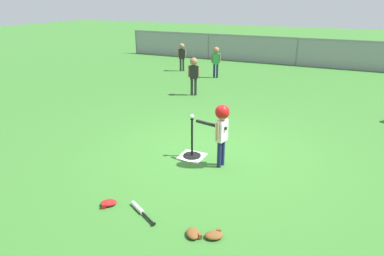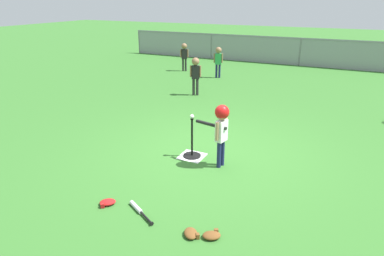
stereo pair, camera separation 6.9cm
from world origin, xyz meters
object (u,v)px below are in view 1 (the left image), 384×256
spare_bat_silver (140,210)px  fielder_near_left (216,58)px  baseball_on_tee (192,116)px  fielder_deep_right (182,53)px  glove_tossed_aside (214,235)px  batter_child (221,123)px  batting_tee (192,150)px  glove_by_plate (108,203)px  glove_near_bats (193,233)px  fielder_deep_left (194,71)px

spare_bat_silver → fielder_near_left: bearing=104.1°
baseball_on_tee → fielder_deep_right: (-3.57, 6.76, -0.08)m
glove_tossed_aside → batter_child: bearing=108.3°
batting_tee → fielder_deep_right: (-3.57, 6.76, 0.57)m
glove_tossed_aside → glove_by_plate: bearing=179.3°
glove_tossed_aside → glove_near_bats: bearing=-162.2°
baseball_on_tee → fielder_near_left: size_ratio=0.07×
glove_near_bats → glove_by_plate: bearing=175.9°
fielder_deep_right → spare_bat_silver: (3.65, -8.60, -0.65)m
glove_near_bats → fielder_deep_right: bearing=117.3°
fielder_near_left → spare_bat_silver: (2.03, -8.05, -0.67)m
batter_child → fielder_near_left: 6.83m
fielder_deep_right → spare_bat_silver: fielder_deep_right is taller
fielder_deep_left → glove_by_plate: (1.29, -5.65, -0.67)m
batter_child → glove_tossed_aside: 2.02m
batter_child → glove_near_bats: size_ratio=4.01×
glove_tossed_aside → batting_tee: bearing=121.7°
fielder_deep_left → spare_bat_silver: (1.77, -5.60, -0.68)m
glove_near_bats → spare_bat_silver: bearing=170.3°
glove_by_plate → glove_tossed_aside: bearing=-0.7°
spare_bat_silver → glove_near_bats: 0.87m
fielder_deep_left → glove_near_bats: (2.63, -5.75, -0.67)m
baseball_on_tee → fielder_deep_left: bearing=114.2°
batting_tee → glove_near_bats: bearing=-64.7°
baseball_on_tee → spare_bat_silver: (0.08, -1.84, -0.73)m
batting_tee → spare_bat_silver: bearing=-87.5°
batting_tee → batter_child: batter_child is taller
fielder_deep_right → glove_by_plate: size_ratio=3.91×
fielder_deep_right → glove_near_bats: size_ratio=3.91×
batter_child → glove_by_plate: bearing=-119.3°
fielder_near_left → fielder_deep_left: fielder_deep_left is taller
fielder_near_left → glove_by_plate: 8.28m
fielder_deep_right → glove_by_plate: bearing=-69.9°
batting_tee → glove_near_bats: size_ratio=2.67×
fielder_near_left → glove_near_bats: 8.72m
fielder_deep_right → glove_tossed_aside: size_ratio=3.93×
batting_tee → fielder_near_left: 6.54m
batter_child → fielder_deep_right: (-4.16, 6.89, -0.09)m
glove_by_plate → glove_near_bats: size_ratio=1.00×
batting_tee → fielder_near_left: bearing=107.4°
fielder_deep_left → batting_tee: bearing=-65.8°
batter_child → fielder_deep_left: (-2.28, 3.89, -0.07)m
batter_child → glove_tossed_aside: (0.59, -1.78, -0.74)m
baseball_on_tee → batter_child: (0.59, -0.13, 0.01)m
glove_by_plate → batting_tee: bearing=78.1°
fielder_deep_left → glove_near_bats: size_ratio=4.05×
fielder_near_left → glove_tossed_aside: (3.13, -8.12, -0.66)m
baseball_on_tee → glove_near_bats: bearing=-64.7°
batting_tee → baseball_on_tee: (0.00, 0.00, 0.64)m
batter_child → spare_bat_silver: size_ratio=1.99×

